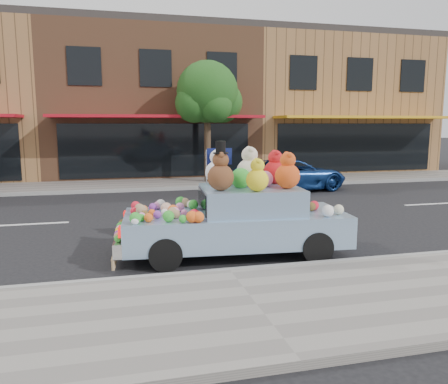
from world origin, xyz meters
name	(u,v)px	position (x,y,z in m)	size (l,w,h in m)	color
ground	(185,217)	(0.00, 0.00, 0.00)	(120.00, 120.00, 0.00)	black
near_sidewalk	(257,308)	(0.00, -6.50, 0.06)	(60.00, 3.00, 0.12)	gray
far_sidewalk	(162,184)	(0.00, 6.50, 0.06)	(60.00, 3.00, 0.12)	gray
near_kerb	(229,272)	(0.00, -5.00, 0.07)	(60.00, 0.12, 0.13)	gray
far_kerb	(165,189)	(0.00, 5.00, 0.07)	(60.00, 0.12, 0.13)	gray
storefront_mid	(150,104)	(0.00, 11.97, 3.64)	(10.00, 9.80, 7.30)	#8E5A3C
storefront_right	(322,106)	(10.00, 11.97, 3.64)	(10.00, 9.80, 7.30)	olive
street_tree	(208,97)	(2.03, 6.55, 3.69)	(3.00, 2.70, 5.22)	#38281C
car_blue	(291,175)	(4.75, 3.85, 0.62)	(2.07, 4.50, 1.25)	navy
art_car	(237,215)	(0.46, -3.81, 0.80)	(4.61, 2.11, 2.27)	black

